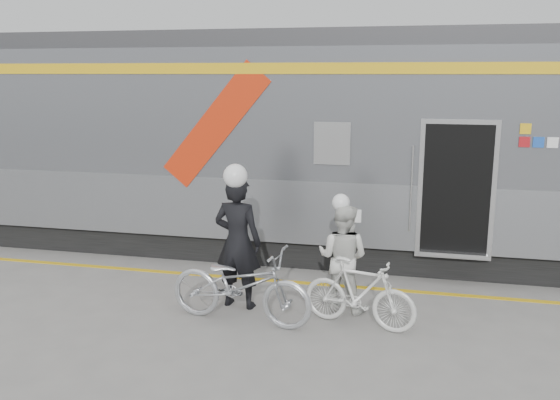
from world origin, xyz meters
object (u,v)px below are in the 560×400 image
(man, at_px, (238,242))
(woman, at_px, (343,257))
(bicycle_right, at_px, (359,293))
(bicycle_left, at_px, (241,285))

(man, height_order, woman, man)
(bicycle_right, bearing_deg, woman, 42.36)
(bicycle_left, bearing_deg, man, 27.01)
(man, xyz_separation_m, bicycle_right, (1.80, -0.33, -0.50))
(bicycle_left, height_order, woman, woman)
(man, distance_m, bicycle_left, 0.73)
(man, relative_size, bicycle_left, 0.95)
(woman, bearing_deg, man, 21.95)
(bicycle_left, xyz_separation_m, woman, (1.30, 0.77, 0.25))
(man, relative_size, woman, 1.25)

